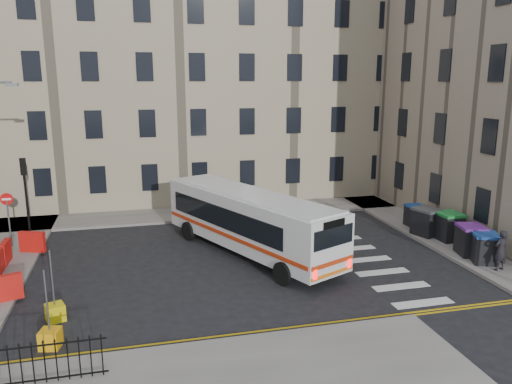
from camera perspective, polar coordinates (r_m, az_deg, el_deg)
name	(u,v)px	position (r m, az deg, el deg)	size (l,w,h in m)	color
ground	(277,258)	(23.84, 2.42, -7.55)	(120.00, 120.00, 0.00)	black
pavement_north	(143,217)	(31.14, -12.81, -2.81)	(36.00, 3.20, 0.15)	slate
pavement_east	(404,221)	(30.82, 16.56, -3.20)	(2.40, 26.00, 0.15)	slate
terrace_north	(119,74)	(36.94, -15.34, 12.88)	(38.30, 10.80, 17.20)	gray
traffic_light_nw	(25,184)	(29.01, -24.90, 0.83)	(0.28, 0.22, 4.10)	black
no_entry_north	(8,208)	(27.37, -26.52, -1.69)	(0.60, 0.08, 3.00)	#595B5E
roadworks_barriers	(6,263)	(23.87, -26.63, -7.28)	(1.66, 6.26, 1.00)	red
bus	(249,220)	(23.92, -0.78, -3.17)	(6.74, 10.89, 2.96)	silver
wheelie_bin_a	(484,248)	(24.94, 24.64, -5.80)	(1.46, 1.54, 1.36)	black
wheelie_bin_b	(470,240)	(25.71, 23.31, -5.05)	(1.39, 1.51, 1.43)	black
wheelie_bin_c	(449,226)	(27.60, 21.17, -3.66)	(1.15, 1.32, 1.44)	black
wheelie_bin_d	(426,222)	(28.06, 18.89, -3.21)	(1.49, 1.60, 1.45)	black
wheelie_bin_e	(415,216)	(29.55, 17.75, -2.59)	(0.95, 1.09, 1.20)	black
pedestrian	(501,250)	(24.14, 26.17, -6.01)	(0.66, 0.43, 1.80)	black
bollard_yellow	(55,312)	(19.31, -21.96, -12.65)	(0.60, 0.60, 0.60)	#D2BC0B
bollard_chevron	(50,339)	(17.62, -22.43, -15.23)	(0.60, 0.60, 0.60)	orange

